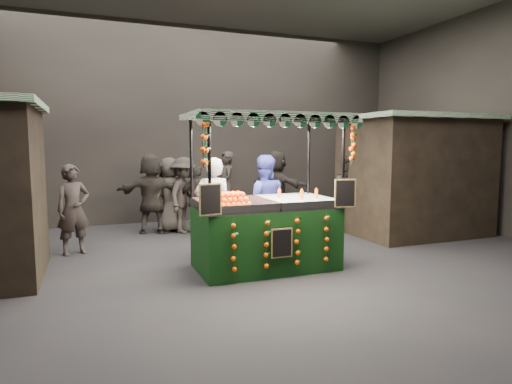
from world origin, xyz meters
name	(u,v)px	position (x,y,z in m)	size (l,w,h in m)	color
ground	(251,272)	(0.00, 0.00, 0.00)	(12.00, 12.00, 0.00)	black
market_hall	(251,49)	(0.00, 0.00, 3.38)	(12.10, 10.10, 5.05)	black
neighbour_stall_right	(414,175)	(4.40, 1.50, 1.31)	(3.00, 2.20, 2.60)	black
juice_stall	(267,222)	(0.29, 0.07, 0.76)	(2.52, 1.48, 2.44)	black
vendor_grey	(213,208)	(-0.33, 0.99, 0.88)	(0.69, 0.50, 1.76)	gray
vendor_blue	(263,204)	(0.66, 1.12, 0.89)	(1.03, 0.90, 1.79)	navy
shopper_0	(73,210)	(-2.60, 2.18, 0.81)	(0.70, 0.58, 1.63)	#2D2624
shopper_1	(349,194)	(3.09, 2.04, 0.87)	(0.89, 0.72, 1.75)	black
shopper_2	(198,200)	(-0.09, 3.14, 0.75)	(0.94, 0.79, 1.51)	black
shopper_3	(184,195)	(-0.34, 3.38, 0.85)	(1.15, 1.26, 1.70)	black
shopper_4	(170,195)	(-0.63, 3.61, 0.85)	(0.98, 0.89, 1.69)	#2B2723
shopper_5	(277,187)	(2.10, 3.81, 0.92)	(1.28, 1.75, 1.83)	#292421
shopper_6	(226,187)	(0.97, 4.44, 0.90)	(0.49, 0.70, 1.80)	#2E2825
shopper_7	(152,193)	(-1.02, 3.59, 0.90)	(1.75, 1.07, 1.80)	#2A2622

